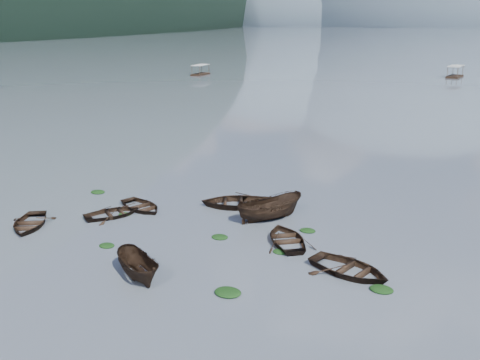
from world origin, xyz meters
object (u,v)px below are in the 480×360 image
at_px(rowboat_0, 30,226).
at_px(pontoon_centre, 455,77).
at_px(rowboat_3, 287,242).
at_px(pontoon_left, 201,75).

xyz_separation_m(rowboat_0, pontoon_centre, (23.04, 104.79, 0.00)).
relative_size(rowboat_3, pontoon_left, 0.72).
height_order(rowboat_3, pontoon_left, pontoon_left).
distance_m(rowboat_0, pontoon_left, 93.13).
bearing_deg(rowboat_0, pontoon_centre, 49.73).
bearing_deg(pontoon_left, pontoon_centre, 16.61).
relative_size(rowboat_0, pontoon_left, 0.71).
distance_m(rowboat_3, pontoon_centre, 101.06).
bearing_deg(rowboat_3, rowboat_0, -19.26).
height_order(pontoon_left, pontoon_centre, pontoon_centre).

